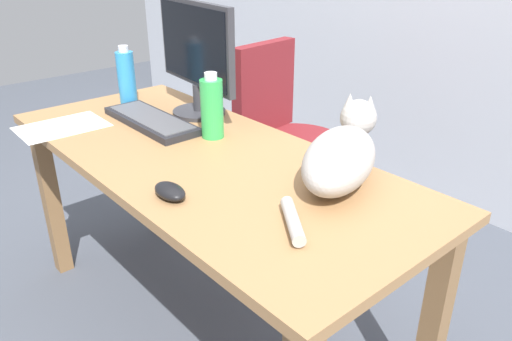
% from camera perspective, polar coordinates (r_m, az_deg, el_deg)
% --- Properties ---
extents(ground_plane, '(8.00, 8.00, 0.00)m').
position_cam_1_polar(ground_plane, '(1.96, -5.28, -17.30)').
color(ground_plane, '#474C56').
extents(desk, '(1.55, 0.66, 0.70)m').
position_cam_1_polar(desk, '(1.62, -6.12, -1.31)').
color(desk, '#9E7247').
rests_on(desk, ground_plane).
extents(office_chair, '(0.48, 0.48, 0.91)m').
position_cam_1_polar(office_chair, '(2.28, 3.42, 1.06)').
color(office_chair, black).
rests_on(office_chair, ground_plane).
extents(monitor, '(0.48, 0.20, 0.41)m').
position_cam_1_polar(monitor, '(1.88, -6.89, 13.02)').
color(monitor, '#333338').
rests_on(monitor, desk).
extents(keyboard, '(0.44, 0.15, 0.03)m').
position_cam_1_polar(keyboard, '(1.85, -11.91, 5.63)').
color(keyboard, '#232328').
rests_on(keyboard, desk).
extents(cat, '(0.32, 0.56, 0.20)m').
position_cam_1_polar(cat, '(1.37, 9.73, 1.83)').
color(cat, '#B2ADA8').
rests_on(cat, desk).
extents(computer_mouse, '(0.11, 0.06, 0.04)m').
position_cam_1_polar(computer_mouse, '(1.31, -9.81, -2.35)').
color(computer_mouse, black).
rests_on(computer_mouse, desk).
extents(paper_sheet, '(0.22, 0.30, 0.00)m').
position_cam_1_polar(paper_sheet, '(1.91, -21.30, 4.68)').
color(paper_sheet, white).
rests_on(paper_sheet, desk).
extents(water_bottle, '(0.08, 0.08, 0.22)m').
position_cam_1_polar(water_bottle, '(1.67, -5.06, 7.15)').
color(water_bottle, green).
rests_on(water_bottle, desk).
extents(spray_bottle, '(0.07, 0.07, 0.24)m').
position_cam_1_polar(spray_bottle, '(2.07, -14.58, 10.23)').
color(spray_bottle, '#2D8CD1').
rests_on(spray_bottle, desk).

